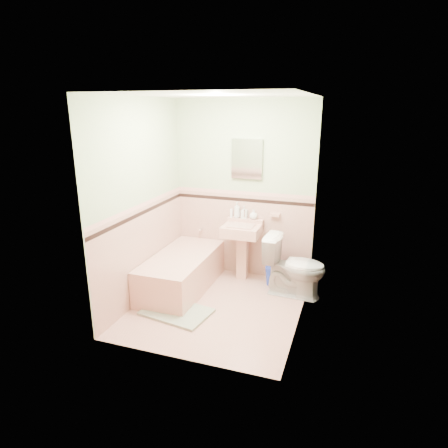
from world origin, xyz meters
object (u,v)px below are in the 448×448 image
(soap_bottle_right, at_px, (254,214))
(soap_bottle_left, at_px, (237,210))
(sink, at_px, (241,253))
(soap_bottle_mid, at_px, (244,212))
(toilet, at_px, (295,266))
(medicine_cabinet, at_px, (247,159))
(bucket, at_px, (274,276))
(shoe, at_px, (173,309))
(bathtub, at_px, (182,273))

(soap_bottle_right, bearing_deg, soap_bottle_left, 180.00)
(sink, relative_size, soap_bottle_left, 3.58)
(soap_bottle_mid, distance_m, toilet, 1.06)
(medicine_cabinet, distance_m, toilet, 1.58)
(sink, distance_m, bucket, 0.56)
(medicine_cabinet, distance_m, bucket, 1.66)
(soap_bottle_left, height_order, soap_bottle_right, soap_bottle_left)
(soap_bottle_right, xyz_separation_m, bucket, (0.36, -0.20, -0.81))
(sink, xyz_separation_m, toilet, (0.79, -0.23, -0.00))
(soap_bottle_left, bearing_deg, sink, -55.19)
(soap_bottle_mid, distance_m, shoe, 1.71)
(soap_bottle_mid, relative_size, soap_bottle_right, 1.28)
(toilet, xyz_separation_m, shoe, (-1.29, -0.96, -0.34))
(toilet, height_order, shoe, toilet)
(soap_bottle_mid, bearing_deg, medicine_cabinet, 61.36)
(bathtub, xyz_separation_m, bucket, (1.16, 0.51, -0.10))
(bucket, bearing_deg, toilet, -34.83)
(bathtub, distance_m, shoe, 0.70)
(bathtub, distance_m, medicine_cabinet, 1.78)
(sink, height_order, shoe, sink)
(soap_bottle_right, height_order, shoe, soap_bottle_right)
(bathtub, height_order, shoe, bathtub)
(toilet, relative_size, shoe, 5.74)
(medicine_cabinet, xyz_separation_m, soap_bottle_right, (0.12, -0.03, -0.77))
(bathtub, xyz_separation_m, soap_bottle_right, (0.80, 0.71, 0.71))
(soap_bottle_left, relative_size, toilet, 0.28)
(bathtub, xyz_separation_m, toilet, (1.47, 0.30, 0.17))
(soap_bottle_left, bearing_deg, soap_bottle_mid, 0.00)
(toilet, bearing_deg, bathtub, 104.80)
(soap_bottle_mid, xyz_separation_m, shoe, (-0.49, -1.37, -0.89))
(bathtub, relative_size, bucket, 5.97)
(medicine_cabinet, distance_m, soap_bottle_left, 0.74)
(soap_bottle_right, bearing_deg, sink, -123.48)
(sink, distance_m, soap_bottle_right, 0.57)
(soap_bottle_right, relative_size, bucket, 0.56)
(soap_bottle_left, distance_m, toilet, 1.16)
(medicine_cabinet, distance_m, shoe, 2.21)
(soap_bottle_mid, relative_size, toilet, 0.22)
(sink, relative_size, soap_bottle_mid, 4.50)
(soap_bottle_mid, distance_m, soap_bottle_right, 0.14)
(soap_bottle_right, distance_m, bucket, 0.91)
(bathtub, distance_m, soap_bottle_mid, 1.21)
(soap_bottle_right, bearing_deg, toilet, -31.49)
(medicine_cabinet, xyz_separation_m, toilet, (0.79, -0.44, -1.30))
(shoe, bearing_deg, bathtub, 112.91)
(sink, xyz_separation_m, soap_bottle_left, (-0.13, 0.18, 0.57))
(bathtub, relative_size, shoe, 10.79)
(soap_bottle_mid, xyz_separation_m, soap_bottle_right, (0.14, 0.00, -0.02))
(soap_bottle_left, distance_m, shoe, 1.69)
(bucket, bearing_deg, bathtub, -156.22)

